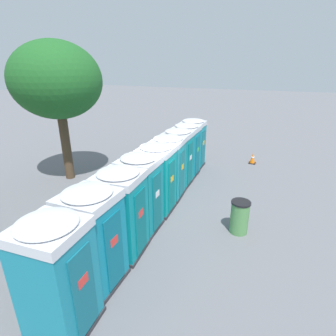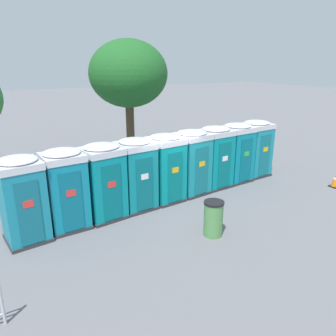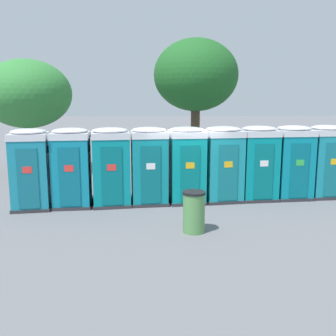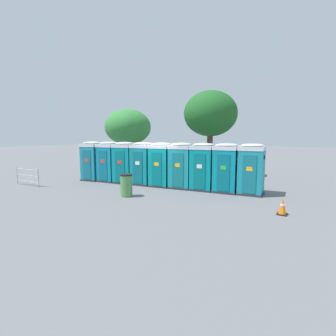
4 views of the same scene
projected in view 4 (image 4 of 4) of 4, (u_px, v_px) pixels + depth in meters
ground_plane at (163, 185)px, 15.48m from camera, size 120.00×120.00×0.00m
portapotty_0 at (93, 161)px, 17.14m from camera, size 1.32×1.34×2.54m
portapotty_1 at (109, 161)px, 16.69m from camera, size 1.29×1.28×2.54m
portapotty_2 at (125, 162)px, 16.14m from camera, size 1.39×1.36×2.54m
portapotty_3 at (143, 163)px, 15.64m from camera, size 1.31×1.31×2.54m
portapotty_4 at (161, 164)px, 15.09m from camera, size 1.30×1.32×2.54m
portapotty_5 at (181, 165)px, 14.57m from camera, size 1.39×1.35×2.54m
portapotty_6 at (203, 166)px, 14.06m from camera, size 1.32×1.30×2.54m
portapotty_7 at (226, 168)px, 13.52m from camera, size 1.31×1.29×2.54m
portapotty_8 at (251, 169)px, 13.02m from camera, size 1.31×1.29×2.54m
street_tree_0 at (210, 114)px, 18.71m from camera, size 3.81×3.81×6.10m
street_tree_1 at (128, 127)px, 22.66m from camera, size 3.97×3.97×5.16m
trash_can at (126, 185)px, 12.64m from camera, size 0.61×0.61×1.09m
traffic_cone at (282, 207)px, 9.75m from camera, size 0.36×0.36×0.64m
event_barrier at (27, 176)px, 15.35m from camera, size 2.06×0.15×1.05m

